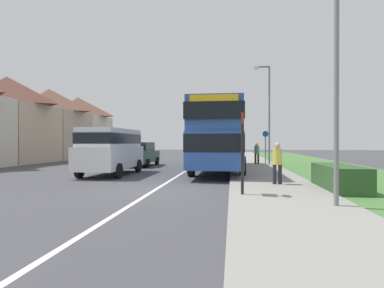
{
  "coord_description": "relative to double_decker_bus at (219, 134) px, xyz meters",
  "views": [
    {
      "loc": [
        2.69,
        -10.6,
        1.68
      ],
      "look_at": [
        0.78,
        4.22,
        1.6
      ],
      "focal_mm": 29.07,
      "sensor_mm": 36.0,
      "label": 1
    }
  ],
  "objects": [
    {
      "name": "ground_plane",
      "position": [
        -1.95,
        -7.67,
        -2.14
      ],
      "size": [
        120.0,
        120.0,
        0.0
      ],
      "primitive_type": "plane",
      "color": "#424247"
    },
    {
      "name": "lane_marking_centre",
      "position": [
        -1.95,
        0.33,
        -2.14
      ],
      "size": [
        0.14,
        60.0,
        0.01
      ],
      "primitive_type": "cube",
      "color": "silver",
      "rests_on": "ground_plane"
    },
    {
      "name": "pavement_near_side",
      "position": [
        2.25,
        -1.67,
        -2.08
      ],
      "size": [
        3.2,
        68.0,
        0.12
      ],
      "primitive_type": "cube",
      "color": "gray",
      "rests_on": "ground_plane"
    },
    {
      "name": "grass_verge_seaward",
      "position": [
        6.55,
        -1.67,
        -2.1
      ],
      "size": [
        6.0,
        68.0,
        0.08
      ],
      "primitive_type": "cube",
      "color": "#477538",
      "rests_on": "ground_plane"
    },
    {
      "name": "roadside_hedge",
      "position": [
        4.35,
        -7.19,
        -1.69
      ],
      "size": [
        1.1,
        3.02,
        0.9
      ],
      "primitive_type": "cube",
      "color": "#2D5128",
      "rests_on": "ground_plane"
    },
    {
      "name": "double_decker_bus",
      "position": [
        0.0,
        0.0,
        0.0
      ],
      "size": [
        2.8,
        11.22,
        3.7
      ],
      "color": "#284C93",
      "rests_on": "ground_plane"
    },
    {
      "name": "parked_van_white",
      "position": [
        -5.43,
        -2.93,
        -0.75
      ],
      "size": [
        2.11,
        4.98,
        2.37
      ],
      "color": "silver",
      "rests_on": "ground_plane"
    },
    {
      "name": "parked_car_dark_green",
      "position": [
        -5.66,
        2.94,
        -1.22
      ],
      "size": [
        1.9,
        4.27,
        1.68
      ],
      "color": "#19472D",
      "rests_on": "ground_plane"
    },
    {
      "name": "pedestrian_at_stop",
      "position": [
        2.42,
        -6.36,
        -1.17
      ],
      "size": [
        0.34,
        0.34,
        1.67
      ],
      "color": "#23232D",
      "rests_on": "ground_plane"
    },
    {
      "name": "pedestrian_walking_away",
      "position": [
        2.53,
        4.56,
        -1.17
      ],
      "size": [
        0.34,
        0.34,
        1.67
      ],
      "color": "#23232D",
      "rests_on": "ground_plane"
    },
    {
      "name": "bus_stop_sign",
      "position": [
        1.05,
        -8.83,
        -0.6
      ],
      "size": [
        0.09,
        0.52,
        2.6
      ],
      "color": "black",
      "rests_on": "ground_plane"
    },
    {
      "name": "cycle_route_sign",
      "position": [
        3.2,
        5.22,
        -0.72
      ],
      "size": [
        0.44,
        0.08,
        2.52
      ],
      "color": "slate",
      "rests_on": "ground_plane"
    },
    {
      "name": "street_lamp_near",
      "position": [
        3.19,
        -10.22,
        2.12
      ],
      "size": [
        1.14,
        0.2,
        7.43
      ],
      "color": "slate",
      "rests_on": "ground_plane"
    },
    {
      "name": "street_lamp_mid",
      "position": [
        3.24,
        4.13,
        1.93
      ],
      "size": [
        1.14,
        0.2,
        7.06
      ],
      "color": "slate",
      "rests_on": "ground_plane"
    },
    {
      "name": "house_terrace_far_side",
      "position": [
        -17.62,
        8.04,
        1.4
      ],
      "size": [
        6.45,
        23.46,
        7.09
      ],
      "color": "beige",
      "rests_on": "ground_plane"
    }
  ]
}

